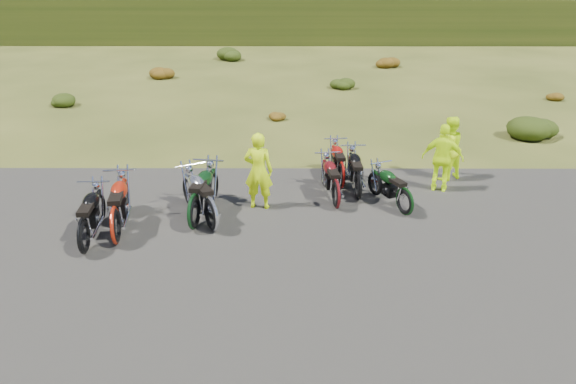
{
  "coord_description": "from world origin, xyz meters",
  "views": [
    {
      "loc": [
        0.15,
        -10.99,
        5.64
      ],
      "look_at": [
        0.11,
        0.54,
        0.76
      ],
      "focal_mm": 35.0,
      "sensor_mm": 36.0,
      "label": 1
    }
  ],
  "objects_px": {
    "motorcycle_0": "(86,253)",
    "person_middle": "(258,172)",
    "motorcycle_3": "(212,231)",
    "motorcycle_7": "(403,216)"
  },
  "relations": [
    {
      "from": "motorcycle_3",
      "to": "person_middle",
      "type": "bearing_deg",
      "value": -66.47
    },
    {
      "from": "motorcycle_7",
      "to": "person_middle",
      "type": "distance_m",
      "value": 3.56
    },
    {
      "from": "motorcycle_0",
      "to": "motorcycle_7",
      "type": "xyz_separation_m",
      "value": [
        6.84,
        1.84,
        0.0
      ]
    },
    {
      "from": "motorcycle_0",
      "to": "motorcycle_3",
      "type": "bearing_deg",
      "value": -72.28
    },
    {
      "from": "motorcycle_0",
      "to": "person_middle",
      "type": "distance_m",
      "value": 4.21
    },
    {
      "from": "motorcycle_3",
      "to": "motorcycle_7",
      "type": "xyz_separation_m",
      "value": [
        4.39,
        0.83,
        0.0
      ]
    },
    {
      "from": "motorcycle_0",
      "to": "motorcycle_3",
      "type": "relative_size",
      "value": 0.95
    },
    {
      "from": "motorcycle_0",
      "to": "person_middle",
      "type": "height_order",
      "value": "person_middle"
    },
    {
      "from": "motorcycle_3",
      "to": "motorcycle_0",
      "type": "bearing_deg",
      "value": 84.28
    },
    {
      "from": "motorcycle_0",
      "to": "motorcycle_7",
      "type": "height_order",
      "value": "motorcycle_0"
    }
  ]
}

